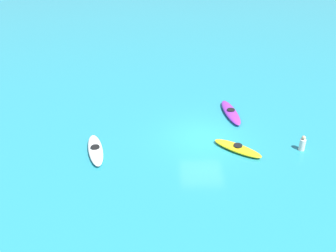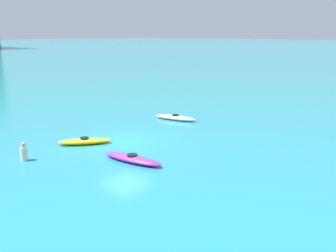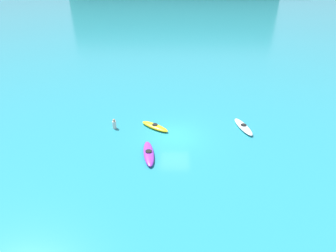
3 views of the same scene
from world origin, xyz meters
name	(u,v)px [view 1 (image 1 of 3)]	position (x,y,z in m)	size (l,w,h in m)	color
ground_plane	(203,138)	(0.00, 0.00, 0.00)	(600.00, 600.00, 0.00)	teal
kayak_yellow	(238,148)	(-1.72, 1.29, 0.16)	(2.66, 2.27, 0.37)	yellow
kayak_purple	(231,112)	(-1.94, -2.70, 0.16)	(1.22, 3.26, 0.37)	purple
kayak_white	(95,150)	(5.85, 1.37, 0.16)	(1.45, 3.10, 0.37)	white
person_near_shore	(302,144)	(-5.17, 1.22, 0.39)	(0.45, 0.45, 0.88)	silver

